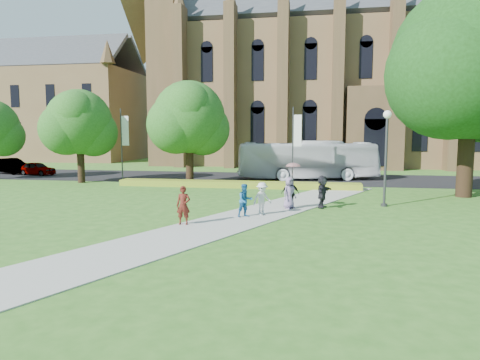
% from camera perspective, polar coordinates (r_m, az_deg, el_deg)
% --- Properties ---
extents(ground, '(160.00, 160.00, 0.00)m').
position_cam_1_polar(ground, '(18.62, -1.73, -6.20)').
color(ground, '#30651E').
rests_on(ground, ground).
extents(road, '(160.00, 10.00, 0.02)m').
position_cam_1_polar(road, '(38.19, 4.36, 0.24)').
color(road, black).
rests_on(road, ground).
extents(footpath, '(15.58, 28.54, 0.04)m').
position_cam_1_polar(footpath, '(19.58, -1.13, -5.52)').
color(footpath, '#B2B2A8').
rests_on(footpath, ground).
extents(flower_hedge, '(18.00, 1.40, 0.45)m').
position_cam_1_polar(flower_hedge, '(31.75, -0.44, -0.58)').
color(flower_hedge, gold).
rests_on(flower_hedge, ground).
extents(cathedral, '(52.60, 18.25, 28.00)m').
position_cam_1_polar(cathedral, '(58.56, 16.60, 14.84)').
color(cathedral, brown).
rests_on(cathedral, ground).
extents(building_west, '(22.00, 14.00, 18.30)m').
position_cam_1_polar(building_west, '(70.88, -22.55, 10.02)').
color(building_west, brown).
rests_on(building_west, ground).
extents(streetlamp, '(0.44, 0.44, 5.24)m').
position_cam_1_polar(streetlamp, '(24.61, 18.91, 4.25)').
color(streetlamp, '#38383D').
rests_on(streetlamp, ground).
extents(large_tree, '(9.60, 9.60, 13.20)m').
position_cam_1_polar(large_tree, '(30.58, 28.45, 13.71)').
color(large_tree, '#332114').
rests_on(large_tree, ground).
extents(street_tree_0, '(5.20, 5.20, 7.50)m').
position_cam_1_polar(street_tree_0, '(36.90, -20.64, 7.21)').
color(street_tree_0, '#332114').
rests_on(street_tree_0, ground).
extents(street_tree_1, '(5.60, 5.60, 8.05)m').
position_cam_1_polar(street_tree_1, '(33.75, -6.80, 8.29)').
color(street_tree_1, '#332114').
rests_on(street_tree_1, ground).
extents(banner_pole_0, '(0.70, 0.10, 6.00)m').
position_cam_1_polar(banner_pole_0, '(33.05, 7.25, 5.14)').
color(banner_pole_0, '#38383D').
rests_on(banner_pole_0, ground).
extents(banner_pole_1, '(0.70, 0.10, 6.00)m').
position_cam_1_polar(banner_pole_1, '(36.50, -15.36, 5.07)').
color(banner_pole_1, '#38383D').
rests_on(banner_pole_1, ground).
extents(tour_coach, '(12.31, 5.53, 3.34)m').
position_cam_1_polar(tour_coach, '(37.36, 8.95, 2.63)').
color(tour_coach, silver).
rests_on(tour_coach, road).
extents(car_0, '(3.90, 2.11, 1.26)m').
position_cam_1_polar(car_0, '(45.21, -25.46, 1.40)').
color(car_0, gray).
rests_on(car_0, road).
extents(car_1, '(4.86, 2.85, 1.51)m').
position_cam_1_polar(car_1, '(47.82, -28.21, 1.65)').
color(car_1, gray).
rests_on(car_1, road).
extents(pedestrian_0, '(0.64, 0.45, 1.69)m').
position_cam_1_polar(pedestrian_0, '(18.82, -7.56, -3.37)').
color(pedestrian_0, '#501A12').
rests_on(pedestrian_0, footpath).
extents(pedestrian_1, '(0.98, 0.94, 1.59)m').
position_cam_1_polar(pedestrian_1, '(20.34, 0.69, -2.74)').
color(pedestrian_1, '#1C5A8E').
rests_on(pedestrian_1, footpath).
extents(pedestrian_2, '(1.16, 1.12, 1.59)m').
position_cam_1_polar(pedestrian_2, '(20.94, 2.97, -2.48)').
color(pedestrian_2, silver).
rests_on(pedestrian_2, footpath).
extents(pedestrian_3, '(0.98, 0.52, 1.60)m').
position_cam_1_polar(pedestrian_3, '(22.82, 6.72, -1.77)').
color(pedestrian_3, black).
rests_on(pedestrian_3, footpath).
extents(pedestrian_4, '(0.94, 0.96, 1.67)m').
position_cam_1_polar(pedestrian_4, '(22.72, 6.60, -1.72)').
color(pedestrian_4, slate).
rests_on(pedestrian_4, footpath).
extents(pedestrian_5, '(1.03, 1.68, 1.73)m').
position_cam_1_polar(pedestrian_5, '(23.29, 10.93, -1.53)').
color(pedestrian_5, black).
rests_on(pedestrian_5, footpath).
extents(parasol, '(0.97, 0.97, 0.67)m').
position_cam_1_polar(parasol, '(22.68, 7.10, 1.23)').
color(parasol, '#E4A1AB').
rests_on(parasol, pedestrian_4).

